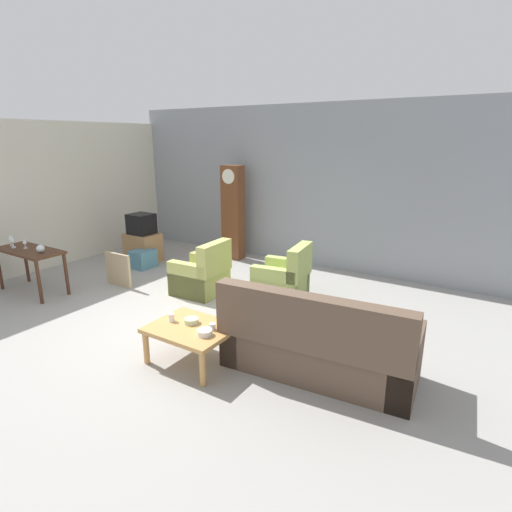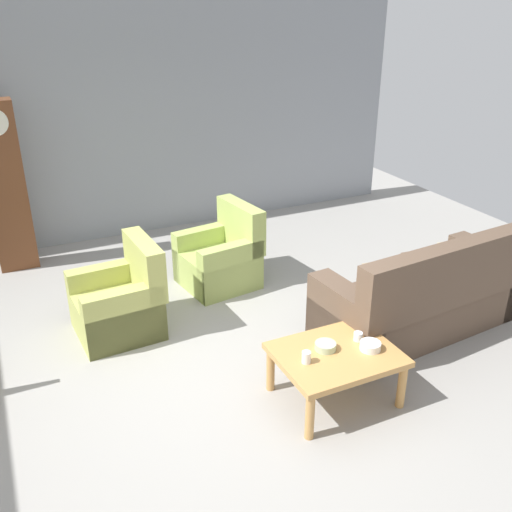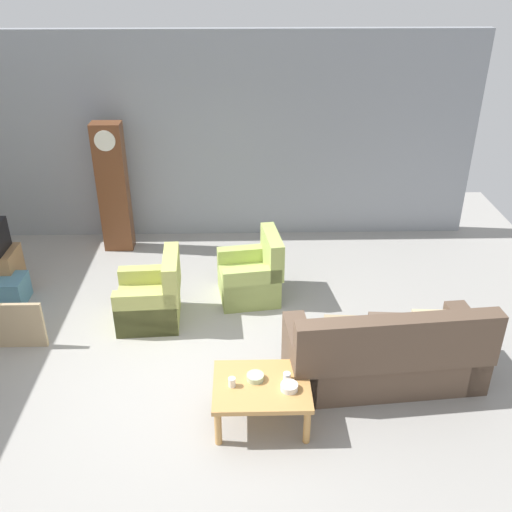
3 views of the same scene
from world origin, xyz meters
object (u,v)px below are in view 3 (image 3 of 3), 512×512
coffee_table_wood (262,389)px  framed_picture_leaning (19,325)px  armchair_olive_near (152,300)px  armchair_olive_far (252,277)px  cup_white_porcelain (232,382)px  bowl_shallow_green (255,377)px  storage_box_blue (11,290)px  bowl_white_stacked (289,387)px  couch_floral (385,356)px  cup_blue_rimmed (287,376)px  grandfather_clock (113,188)px

coffee_table_wood → framed_picture_leaning: size_ratio=1.60×
armchair_olive_near → armchair_olive_far: (1.27, 0.54, 0.00)m
cup_white_porcelain → bowl_shallow_green: size_ratio=0.56×
storage_box_blue → bowl_white_stacked: 4.25m
bowl_white_stacked → couch_floral: bearing=29.5°
couch_floral → bowl_white_stacked: bearing=-150.5°
coffee_table_wood → cup_blue_rimmed: bearing=15.9°
storage_box_blue → bowl_shallow_green: size_ratio=2.58×
armchair_olive_far → bowl_white_stacked: size_ratio=5.38×
armchair_olive_far → grandfather_clock: bearing=144.1°
storage_box_blue → cup_blue_rimmed: size_ratio=5.99×
armchair_olive_far → coffee_table_wood: armchair_olive_far is taller
couch_floral → armchair_olive_near: size_ratio=2.36×
couch_floral → coffee_table_wood: 1.45m
armchair_olive_far → cup_white_porcelain: size_ratio=9.53×
bowl_white_stacked → armchair_olive_far: bearing=97.6°
cup_white_porcelain → bowl_white_stacked: cup_white_porcelain is taller
cup_white_porcelain → cup_blue_rimmed: bearing=9.5°
bowl_white_stacked → grandfather_clock: bearing=121.5°
coffee_table_wood → cup_white_porcelain: size_ratio=9.95×
armchair_olive_far → coffee_table_wood: size_ratio=0.96×
couch_floral → bowl_shallow_green: size_ratio=12.60×
grandfather_clock → storage_box_blue: size_ratio=4.51×
couch_floral → cup_blue_rimmed: couch_floral is taller
bowl_white_stacked → cup_white_porcelain: bearing=173.6°
cup_white_porcelain → bowl_shallow_green: cup_white_porcelain is taller
grandfather_clock → cup_blue_rimmed: 4.46m
armchair_olive_near → storage_box_blue: armchair_olive_near is taller
couch_floral → storage_box_blue: 4.94m
bowl_white_stacked → storage_box_blue: bearing=146.6°
armchair_olive_near → cup_blue_rimmed: (1.58, -1.71, 0.18)m
couch_floral → grandfather_clock: grandfather_clock is taller
couch_floral → bowl_white_stacked: size_ratio=12.67×
couch_floral → storage_box_blue: (-4.62, 1.72, -0.17)m
grandfather_clock → coffee_table_wood: bearing=-60.9°
coffee_table_wood → bowl_white_stacked: bearing=-17.2°
grandfather_clock → cup_white_porcelain: size_ratio=20.77×
armchair_olive_far → bowl_shallow_green: (-0.01, -2.24, 0.17)m
cup_blue_rimmed → coffee_table_wood: bearing=-164.1°
cup_white_porcelain → bowl_shallow_green: bearing=21.5°
armchair_olive_near → cup_white_porcelain: bearing=-60.1°
armchair_olive_far → storage_box_blue: 3.23m
storage_box_blue → armchair_olive_far: bearing=1.1°
bowl_white_stacked → bowl_shallow_green: (-0.33, 0.15, -0.00)m
armchair_olive_near → cup_blue_rimmed: 2.33m
grandfather_clock → cup_white_porcelain: 4.28m
armchair_olive_far → cup_blue_rimmed: (0.31, -2.24, 0.18)m
couch_floral → bowl_shallow_green: couch_floral is taller
grandfather_clock → framed_picture_leaning: 2.73m
cup_white_porcelain → cup_blue_rimmed: size_ratio=1.30×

